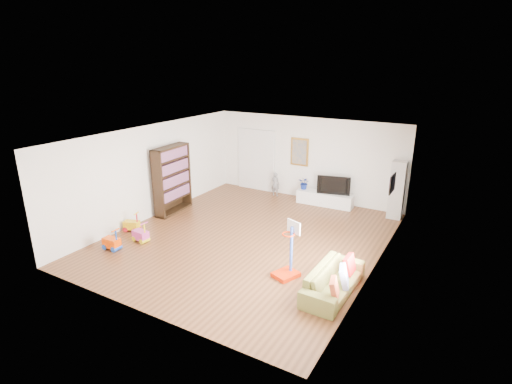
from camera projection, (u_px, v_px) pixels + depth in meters
The scene contains 25 objects.
floor at pixel (248, 238), 10.44m from camera, with size 6.50×7.50×0.00m, color brown.
ceiling at pixel (248, 135), 9.59m from camera, with size 6.50×7.50×0.00m, color white.
wall_back at pixel (307, 158), 13.10m from camera, with size 6.50×0.00×2.70m, color white.
wall_front at pixel (137, 246), 6.93m from camera, with size 6.50×0.00×2.70m, color white.
wall_left at pixel (152, 172), 11.56m from camera, with size 0.00×7.50×2.70m, color white.
wall_right at pixel (379, 212), 8.47m from camera, with size 0.00×7.50×2.70m, color silver.
navy_accent at pixel (395, 174), 9.47m from camera, with size 0.01×3.20×1.70m, color black.
olive_wainscot at pixel (389, 226), 9.90m from camera, with size 0.01×3.20×1.00m, color brown.
doorway at pixel (256, 161), 14.06m from camera, with size 1.45×0.06×2.10m, color white.
painting_back at pixel (300, 152), 13.12m from camera, with size 0.62×0.06×0.92m, color gold.
artwork_right at pixel (392, 184), 9.76m from camera, with size 0.04×0.56×0.46m, color #7F3F8C.
media_console at pixel (325, 199), 12.74m from camera, with size 1.79×0.45×0.42m, color white.
tall_cabinet at pixel (397, 190), 11.53m from camera, with size 0.40×0.40×1.71m, color silver.
bookshelf at pixel (172, 180), 11.96m from camera, with size 0.36×1.39×2.03m, color black.
sofa at pixel (334, 280), 7.92m from camera, with size 1.85×0.72×0.54m, color olive.
basketball_hoop at pixel (286, 250), 8.38m from camera, with size 0.43×0.52×1.25m, color red.
ride_on_yellow at pixel (131, 222), 10.78m from camera, with size 0.40×0.25×0.53m, color gold.
ride_on_orange at pixel (111, 239), 9.72m from camera, with size 0.42×0.26×0.55m, color #F64600.
ride_on_pink at pixel (140, 231), 10.16m from camera, with size 0.41×0.25×0.54m, color #D03E9A.
child at pixel (275, 184), 13.55m from camera, with size 0.30×0.20×0.83m, color gray.
tv at pixel (334, 184), 12.51m from camera, with size 1.03×0.14×0.59m, color black.
vase_plant at pixel (305, 183), 12.96m from camera, with size 0.37×0.32×0.41m, color navy.
pillow_left at pixel (334, 288), 7.34m from camera, with size 0.09×0.36×0.36m, color #B6492A.
pillow_center at pixel (344, 276), 7.75m from camera, with size 0.11×0.41×0.41m, color silver.
pillow_right at pixel (350, 265), 8.20m from camera, with size 0.10×0.38×0.38m, color red.
Camera 1 is at (4.94, -8.16, 4.42)m, focal length 28.00 mm.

